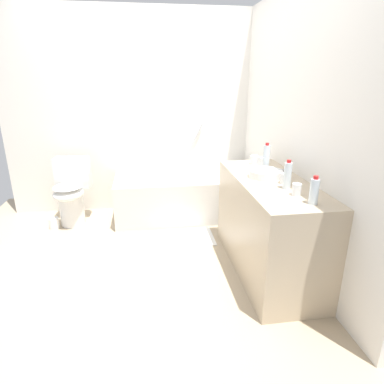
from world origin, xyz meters
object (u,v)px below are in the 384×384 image
(toilet, at_px, (71,192))
(bathtub, at_px, (182,195))
(drinking_glass_3, at_px, (261,162))
(sink_faucet, at_px, (285,173))
(drinking_glass_1, at_px, (254,160))
(toilet_paper_roll, at_px, (54,223))
(drinking_glass_0, at_px, (297,189))
(bath_mat, at_px, (187,237))
(water_bottle_2, at_px, (314,191))
(drinking_glass_2, at_px, (285,178))
(water_bottle_1, at_px, (266,158))
(sink_basin, at_px, (265,174))
(water_bottle_0, at_px, (288,175))

(toilet, bearing_deg, bathtub, 95.56)
(drinking_glass_3, bearing_deg, sink_faucet, -76.37)
(drinking_glass_1, height_order, drinking_glass_3, drinking_glass_3)
(toilet_paper_roll, bearing_deg, drinking_glass_0, -35.24)
(toilet, distance_m, bath_mat, 1.46)
(water_bottle_2, relative_size, drinking_glass_0, 2.24)
(drinking_glass_1, bearing_deg, drinking_glass_2, -85.25)
(drinking_glass_0, distance_m, bath_mat, 1.51)
(bathtub, height_order, drinking_glass_0, bathtub)
(bathtub, distance_m, bath_mat, 0.68)
(water_bottle_1, xyz_separation_m, drinking_glass_0, (-0.01, -0.66, -0.08))
(drinking_glass_1, bearing_deg, water_bottle_1, -82.84)
(drinking_glass_0, distance_m, drinking_glass_3, 0.81)
(water_bottle_2, bearing_deg, bathtub, 110.16)
(toilet, height_order, sink_basin, sink_basin)
(sink_faucet, xyz_separation_m, toilet_paper_roll, (-2.24, 1.04, -0.80))
(drinking_glass_3, bearing_deg, toilet, 156.88)
(water_bottle_2, distance_m, drinking_glass_1, 1.08)
(sink_faucet, distance_m, drinking_glass_3, 0.36)
(toilet, bearing_deg, drinking_glass_2, 59.85)
(bathtub, height_order, toilet_paper_roll, bathtub)
(water_bottle_2, xyz_separation_m, drinking_glass_3, (-0.01, 0.99, -0.05))
(bathtub, xyz_separation_m, drinking_glass_3, (0.67, -0.86, 0.60))
(water_bottle_0, distance_m, drinking_glass_2, 0.15)
(water_bottle_1, bearing_deg, bathtub, 123.09)
(bathtub, distance_m, sink_basin, 1.46)
(bathtub, distance_m, water_bottle_0, 1.77)
(toilet, distance_m, water_bottle_1, 2.26)
(sink_basin, distance_m, drinking_glass_0, 0.47)
(sink_basin, bearing_deg, sink_faucet, 0.00)
(bathtub, height_order, drinking_glass_3, bathtub)
(water_bottle_1, xyz_separation_m, drinking_glass_1, (-0.03, 0.24, -0.08))
(drinking_glass_3, height_order, bath_mat, drinking_glass_3)
(toilet_paper_roll, bearing_deg, drinking_glass_3, -17.81)
(water_bottle_0, relative_size, drinking_glass_2, 2.65)
(water_bottle_1, xyz_separation_m, drinking_glass_3, (0.01, 0.15, -0.08))
(drinking_glass_1, xyz_separation_m, drinking_glass_2, (0.05, -0.63, -0.00))
(water_bottle_0, xyz_separation_m, toilet_paper_roll, (-2.12, 1.36, -0.87))
(water_bottle_0, bearing_deg, drinking_glass_2, 70.77)
(drinking_glass_3, distance_m, toilet_paper_roll, 2.41)
(bathtub, height_order, water_bottle_1, bathtub)
(bathtub, height_order, bath_mat, bathtub)
(water_bottle_1, bearing_deg, water_bottle_2, -88.44)
(bathtub, bearing_deg, water_bottle_0, -67.35)
(toilet, bearing_deg, drinking_glass_0, 54.29)
(drinking_glass_0, xyz_separation_m, drinking_glass_3, (0.03, 0.81, 0.00))
(drinking_glass_0, height_order, toilet_paper_roll, drinking_glass_0)
(toilet, xyz_separation_m, drinking_glass_3, (1.96, -0.84, 0.50))
(drinking_glass_2, bearing_deg, water_bottle_1, 93.27)
(bathtub, xyz_separation_m, toilet, (-1.29, -0.02, 0.10))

